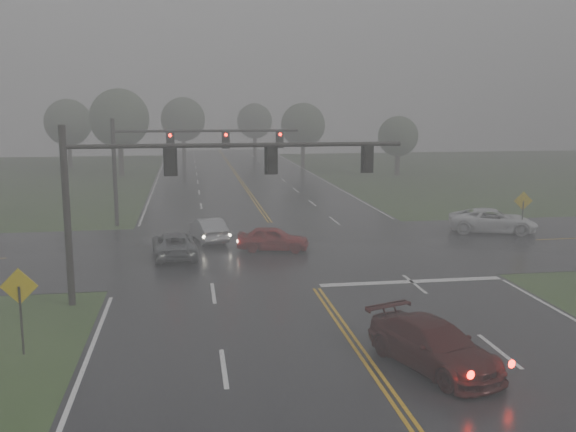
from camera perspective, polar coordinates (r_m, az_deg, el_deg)
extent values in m
cube|color=black|center=(34.02, 0.54, -3.67)|extent=(18.00, 160.00, 0.02)
cube|color=black|center=(35.94, 0.02, -2.93)|extent=(120.00, 14.00, 0.02)
cube|color=white|center=(29.87, 10.92, -5.79)|extent=(8.50, 0.50, 0.01)
imported|color=#3B0B0A|center=(20.76, 12.75, -13.01)|extent=(3.56, 5.31, 1.43)
imported|color=maroon|center=(35.46, -1.33, -3.11)|extent=(4.19, 2.43, 1.34)
imported|color=#A0A2A8|center=(38.21, -7.08, -2.23)|extent=(2.29, 4.38, 1.37)
imported|color=#53565A|center=(34.57, -10.05, -3.61)|extent=(2.56, 4.89, 1.31)
imported|color=white|center=(42.44, 17.68, -1.41)|extent=(5.86, 4.00, 1.49)
cylinder|color=black|center=(26.76, -19.04, -0.07)|extent=(0.28, 0.28, 7.22)
cylinder|color=black|center=(26.45, -19.39, 5.92)|extent=(0.18, 0.18, 0.80)
cylinder|color=black|center=(26.09, -4.46, 6.30)|extent=(13.60, 0.18, 0.18)
cube|color=black|center=(26.07, -10.43, 4.83)|extent=(0.34, 0.28, 1.05)
cube|color=black|center=(26.23, -10.42, 4.86)|extent=(0.55, 0.03, 1.25)
cube|color=black|center=(26.27, -1.47, 5.03)|extent=(0.34, 0.28, 1.05)
cube|color=black|center=(26.43, -1.52, 5.06)|extent=(0.55, 0.03, 1.25)
cube|color=black|center=(27.10, 7.15, 5.11)|extent=(0.34, 0.28, 1.05)
cube|color=black|center=(27.25, 7.05, 5.14)|extent=(0.55, 0.03, 1.25)
cylinder|color=black|center=(43.64, -15.15, 3.72)|extent=(0.27, 0.27, 7.07)
cylinder|color=black|center=(43.45, -15.32, 7.32)|extent=(0.18, 0.18, 0.79)
cylinder|color=black|center=(43.21, -7.19, 7.52)|extent=(12.19, 0.18, 0.18)
cube|color=black|center=(43.23, -10.42, 6.65)|extent=(0.33, 0.27, 1.03)
cube|color=black|center=(43.39, -10.42, 6.66)|extent=(0.54, 0.03, 1.23)
cylinder|color=#FF0C05|center=(43.06, -10.44, 7.07)|extent=(0.22, 0.06, 0.22)
cube|color=black|center=(43.29, -5.55, 6.77)|extent=(0.33, 0.27, 1.03)
cube|color=black|center=(43.44, -5.56, 6.78)|extent=(0.54, 0.03, 1.23)
cylinder|color=#FF0C05|center=(43.11, -5.54, 7.19)|extent=(0.22, 0.06, 0.22)
cube|color=black|center=(43.65, -0.72, 6.85)|extent=(0.33, 0.27, 1.03)
cube|color=black|center=(43.81, -0.75, 6.86)|extent=(0.54, 0.03, 1.23)
cylinder|color=#FF0C05|center=(43.48, -0.69, 7.26)|extent=(0.22, 0.06, 0.22)
cylinder|color=black|center=(22.57, -22.62, -8.59)|extent=(0.08, 0.08, 2.27)
cube|color=yellow|center=(22.28, -22.80, -5.79)|extent=(1.19, 0.11, 1.19)
cylinder|color=black|center=(41.75, 20.11, -0.21)|extent=(0.07, 0.07, 2.17)
cube|color=yellow|center=(41.61, 20.18, 1.27)|extent=(1.14, 0.19, 1.14)
cylinder|color=#372D23|center=(74.91, -14.62, 4.92)|extent=(0.59, 0.59, 3.72)
sphere|color=#35462F|center=(74.68, -14.77, 8.40)|extent=(6.61, 6.61, 6.61)
cylinder|color=#372D23|center=(80.91, 1.33, 5.38)|extent=(0.51, 0.51, 3.12)
sphere|color=#35462F|center=(80.69, 1.34, 8.08)|extent=(5.55, 5.55, 5.55)
cylinder|color=#372D23|center=(90.94, -9.24, 5.85)|extent=(0.54, 0.54, 3.42)
sphere|color=#35462F|center=(90.74, -9.31, 8.49)|extent=(6.08, 6.08, 6.08)
cylinder|color=#372D23|center=(74.09, 9.68, 4.60)|extent=(0.58, 0.58, 2.56)
sphere|color=#35462F|center=(73.87, 9.76, 7.01)|extent=(4.54, 4.54, 4.54)
cylinder|color=#372D23|center=(86.43, -18.81, 5.21)|extent=(0.50, 0.50, 3.30)
sphere|color=#35462F|center=(86.23, -18.96, 7.88)|extent=(5.87, 5.87, 5.87)
cylinder|color=#372D23|center=(101.76, -2.96, 6.30)|extent=(0.57, 0.57, 3.10)
sphere|color=#35462F|center=(101.59, -2.98, 8.43)|extent=(5.51, 5.51, 5.51)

